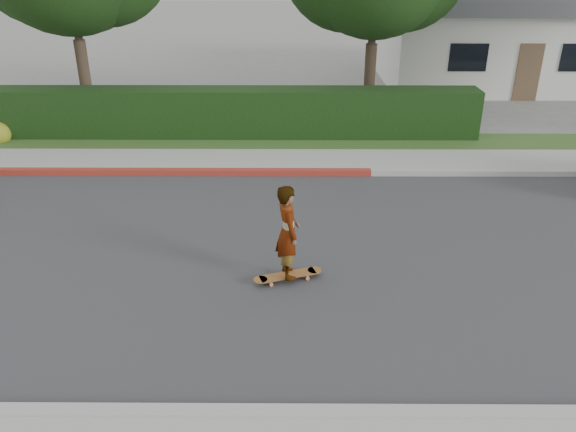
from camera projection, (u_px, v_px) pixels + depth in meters
name	position (u px, v px, depth m)	size (l,w,h in m)	color
ground	(345.00, 254.00, 10.52)	(120.00, 120.00, 0.00)	slate
road	(345.00, 254.00, 10.52)	(60.00, 8.00, 0.01)	#2D2D30
curb_near	(374.00, 415.00, 6.78)	(60.00, 0.20, 0.15)	#9E9E99
curb_far	(331.00, 172.00, 14.20)	(60.00, 0.20, 0.15)	#9E9E99
curb_red_section	(134.00, 172.00, 14.22)	(12.00, 0.21, 0.15)	maroon
sidewalk_far	(329.00, 161.00, 15.01)	(60.00, 1.60, 0.12)	gray
planting_strip	(326.00, 143.00, 16.47)	(60.00, 1.60, 0.10)	#2D4C1E
hedge	(225.00, 114.00, 16.72)	(15.00, 1.00, 1.50)	black
house	(502.00, 30.00, 24.04)	(10.60, 8.60, 4.30)	beige
skateboard	(288.00, 275.00, 9.63)	(1.23, 0.62, 0.11)	orange
skateboarder	(288.00, 232.00, 9.27)	(0.60, 0.39, 1.65)	white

